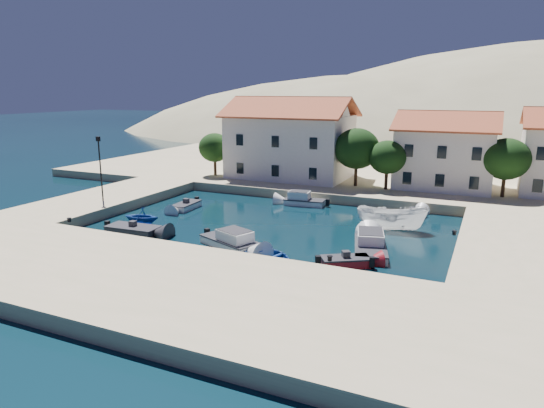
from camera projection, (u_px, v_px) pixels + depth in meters
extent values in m
plane|color=black|center=(215.00, 261.00, 33.39)|extent=(400.00, 400.00, 0.00)
cube|color=tan|center=(160.00, 286.00, 27.97)|extent=(52.00, 12.00, 1.00)
cube|color=tan|center=(542.00, 252.00, 33.82)|extent=(11.00, 20.00, 1.00)
cube|color=tan|center=(106.00, 200.00, 49.83)|extent=(8.00, 20.00, 1.00)
cube|color=tan|center=(372.00, 173.00, 66.09)|extent=(80.00, 36.00, 1.00)
ellipsoid|color=gray|center=(386.00, 202.00, 139.37)|extent=(198.00, 126.00, 72.00)
cube|color=silver|center=(290.00, 146.00, 59.51)|extent=(14.00, 9.00, 7.50)
pyramid|color=#A24524|center=(291.00, 106.00, 58.40)|extent=(14.70, 9.45, 2.20)
cube|color=silver|center=(445.00, 158.00, 53.21)|extent=(10.00, 8.00, 6.50)
pyramid|color=#A24524|center=(448.00, 120.00, 52.26)|extent=(10.50, 8.40, 1.80)
cylinder|color=#382314|center=(215.00, 165.00, 61.08)|extent=(0.36, 0.36, 2.50)
ellipsoid|color=black|center=(215.00, 148.00, 60.56)|extent=(4.00, 4.00, 3.60)
cylinder|color=#382314|center=(356.00, 173.00, 54.17)|extent=(0.36, 0.36, 3.00)
ellipsoid|color=black|center=(357.00, 149.00, 53.55)|extent=(5.00, 5.00, 4.50)
cylinder|color=#382314|center=(386.00, 178.00, 52.36)|extent=(0.36, 0.36, 2.50)
ellipsoid|color=black|center=(387.00, 157.00, 51.85)|extent=(4.00, 4.00, 3.60)
cylinder|color=#382314|center=(503.00, 184.00, 48.56)|extent=(0.36, 0.36, 2.75)
ellipsoid|color=black|center=(506.00, 159.00, 47.99)|extent=(4.60, 4.60, 4.14)
cylinder|color=black|center=(101.00, 170.00, 46.65)|extent=(0.14, 0.14, 6.00)
cube|color=black|center=(98.00, 139.00, 45.96)|extent=(0.35, 0.25, 0.45)
cylinder|color=black|center=(69.00, 220.00, 39.63)|extent=(0.36, 0.36, 0.30)
cylinder|color=black|center=(330.00, 258.00, 30.59)|extent=(0.36, 0.36, 0.30)
cylinder|color=black|center=(454.00, 233.00, 36.02)|extent=(0.36, 0.36, 0.30)
cube|color=#2F2E33|center=(133.00, 230.00, 39.88)|extent=(4.43, 2.19, 0.90)
cube|color=#2F2E33|center=(133.00, 227.00, 39.81)|extent=(4.53, 2.24, 0.10)
cube|color=#2F2E33|center=(133.00, 224.00, 39.76)|extent=(0.53, 0.53, 0.50)
cube|color=white|center=(229.00, 243.00, 36.51)|extent=(5.21, 3.73, 0.90)
cube|color=#2F2E33|center=(229.00, 239.00, 36.44)|extent=(5.33, 3.82, 0.10)
cube|color=white|center=(229.00, 234.00, 36.35)|extent=(3.01, 2.58, 0.90)
imported|color=#1C469C|center=(267.00, 258.00, 33.98)|extent=(4.92, 4.08, 0.88)
cube|color=maroon|center=(346.00, 262.00, 32.48)|extent=(3.44, 2.88, 0.90)
cube|color=#2F2E33|center=(346.00, 258.00, 32.40)|extent=(3.52, 2.94, 0.10)
cube|color=#2F2E33|center=(346.00, 255.00, 32.35)|extent=(0.69, 0.69, 0.50)
cube|color=white|center=(370.00, 249.00, 35.10)|extent=(3.52, 5.78, 0.90)
cube|color=#2F2E33|center=(370.00, 245.00, 35.02)|extent=(3.60, 5.92, 0.10)
cube|color=white|center=(371.00, 240.00, 34.94)|extent=(2.54, 3.24, 0.90)
imported|color=white|center=(391.00, 230.00, 40.91)|extent=(6.15, 3.03, 2.28)
cube|color=white|center=(412.00, 216.00, 44.36)|extent=(2.23, 3.60, 0.90)
cube|color=#2F2E33|center=(412.00, 213.00, 44.29)|extent=(2.28, 3.68, 0.10)
cube|color=#2F2E33|center=(412.00, 210.00, 44.24)|extent=(0.59, 0.59, 0.50)
imported|color=#1C469C|center=(142.00, 224.00, 42.77)|extent=(3.63, 3.28, 1.67)
cube|color=white|center=(186.00, 206.00, 48.08)|extent=(1.72, 3.54, 0.90)
cube|color=#2F2E33|center=(186.00, 203.00, 48.01)|extent=(1.76, 3.62, 0.10)
cube|color=#2F2E33|center=(186.00, 201.00, 47.96)|extent=(0.53, 0.53, 0.50)
cube|color=white|center=(304.00, 203.00, 49.66)|extent=(4.18, 2.11, 0.90)
cube|color=#2F2E33|center=(305.00, 200.00, 49.59)|extent=(4.27, 2.15, 0.10)
cube|color=white|center=(305.00, 196.00, 49.50)|extent=(2.27, 1.66, 0.90)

